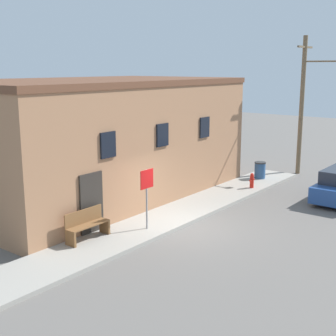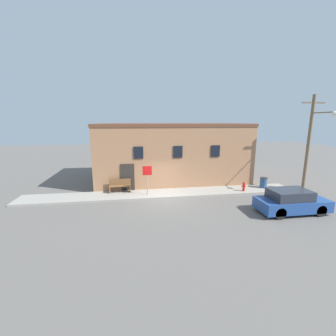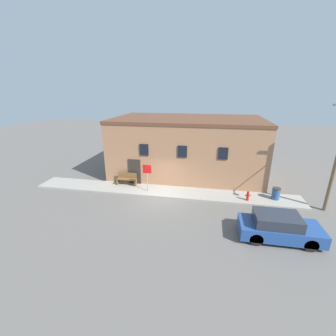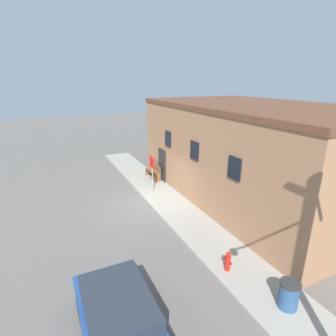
{
  "view_description": "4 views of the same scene",
  "coord_description": "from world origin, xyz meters",
  "px_view_note": "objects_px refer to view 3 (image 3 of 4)",
  "views": [
    {
      "loc": [
        -12.95,
        -9.28,
        5.66
      ],
      "look_at": [
        0.4,
        1.03,
        2.0
      ],
      "focal_mm": 50.0,
      "sensor_mm": 36.0,
      "label": 1
    },
    {
      "loc": [
        -2.01,
        -14.77,
        5.35
      ],
      "look_at": [
        0.4,
        1.03,
        2.0
      ],
      "focal_mm": 24.0,
      "sensor_mm": 36.0,
      "label": 2
    },
    {
      "loc": [
        3.24,
        -14.34,
        7.43
      ],
      "look_at": [
        0.4,
        1.03,
        2.0
      ],
      "focal_mm": 24.0,
      "sensor_mm": 36.0,
      "label": 3
    },
    {
      "loc": [
        11.92,
        -4.47,
        6.28
      ],
      "look_at": [
        0.4,
        1.03,
        2.0
      ],
      "focal_mm": 28.0,
      "sensor_mm": 36.0,
      "label": 4
    }
  ],
  "objects_px": {
    "stop_sign": "(147,173)",
    "trash_bin": "(276,193)",
    "bench": "(127,179)",
    "parked_car": "(279,227)",
    "fire_hydrant": "(248,196)"
  },
  "relations": [
    {
      "from": "stop_sign",
      "to": "parked_car",
      "type": "bearing_deg",
      "value": -27.05
    },
    {
      "from": "stop_sign",
      "to": "trash_bin",
      "type": "bearing_deg",
      "value": 2.18
    },
    {
      "from": "parked_car",
      "to": "fire_hydrant",
      "type": "bearing_deg",
      "value": 103.49
    },
    {
      "from": "fire_hydrant",
      "to": "stop_sign",
      "type": "relative_size",
      "value": 0.33
    },
    {
      "from": "parked_car",
      "to": "stop_sign",
      "type": "bearing_deg",
      "value": 152.95
    },
    {
      "from": "trash_bin",
      "to": "bench",
      "type": "bearing_deg",
      "value": 177.21
    },
    {
      "from": "bench",
      "to": "parked_car",
      "type": "bearing_deg",
      "value": -26.55
    },
    {
      "from": "fire_hydrant",
      "to": "parked_car",
      "type": "bearing_deg",
      "value": -76.51
    },
    {
      "from": "stop_sign",
      "to": "trash_bin",
      "type": "distance_m",
      "value": 9.31
    },
    {
      "from": "bench",
      "to": "parked_car",
      "type": "xyz_separation_m",
      "value": [
        10.2,
        -5.1,
        0.06
      ]
    },
    {
      "from": "trash_bin",
      "to": "fire_hydrant",
      "type": "bearing_deg",
      "value": -163.49
    },
    {
      "from": "trash_bin",
      "to": "parked_car",
      "type": "xyz_separation_m",
      "value": [
        -1.02,
        -4.55,
        0.12
      ]
    },
    {
      "from": "trash_bin",
      "to": "parked_car",
      "type": "height_order",
      "value": "parked_car"
    },
    {
      "from": "trash_bin",
      "to": "parked_car",
      "type": "relative_size",
      "value": 0.2
    },
    {
      "from": "stop_sign",
      "to": "bench",
      "type": "distance_m",
      "value": 2.39
    }
  ]
}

